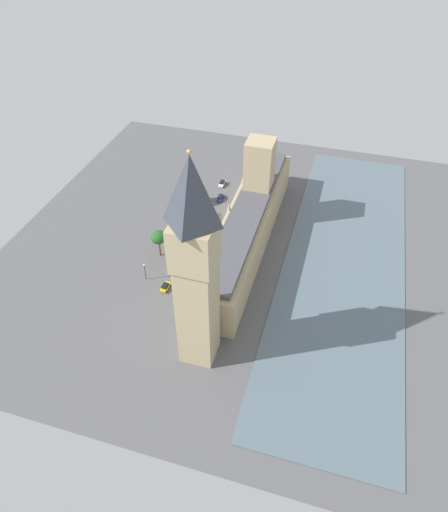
# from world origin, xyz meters

# --- Properties ---
(ground_plane) EXTENTS (148.04, 148.04, 0.00)m
(ground_plane) POSITION_xyz_m (0.00, 0.00, 0.00)
(ground_plane) COLOR #565659
(river_thames) EXTENTS (36.54, 133.24, 0.25)m
(river_thames) POSITION_xyz_m (-33.66, 0.00, 0.12)
(river_thames) COLOR slate
(river_thames) RESTS_ON ground
(parliament_building) EXTENTS (13.10, 78.04, 30.28)m
(parliament_building) POSITION_xyz_m (-1.99, -2.00, 8.10)
(parliament_building) COLOR tan
(parliament_building) RESTS_ON ground
(clock_tower) EXTENTS (9.38, 9.38, 57.71)m
(clock_tower) POSITION_xyz_m (-1.28, 45.19, 29.87)
(clock_tower) COLOR tan
(clock_tower) RESTS_ON ground
(car_white_under_trees) EXTENTS (1.98, 4.40, 1.74)m
(car_white_under_trees) POSITION_xyz_m (15.97, -32.08, 0.89)
(car_white_under_trees) COLOR silver
(car_white_under_trees) RESTS_ON ground
(car_blue_far_end) EXTENTS (1.85, 4.65, 1.74)m
(car_blue_far_end) POSITION_xyz_m (13.72, -22.57, 0.89)
(car_blue_far_end) COLOR navy
(car_blue_far_end) RESTS_ON ground
(double_decker_bus_opposite_hall) EXTENTS (3.33, 10.66, 4.75)m
(double_decker_bus_opposite_hall) POSITION_xyz_m (13.13, 1.19, 2.63)
(double_decker_bus_opposite_hall) COLOR red
(double_decker_bus_opposite_hall) RESTS_ON ground
(car_yellow_cab_midblock) EXTENTS (2.10, 4.13, 1.74)m
(car_yellow_cab_midblock) POSITION_xyz_m (15.81, 26.50, 0.88)
(car_yellow_cab_midblock) COLOR gold
(car_yellow_cab_midblock) RESTS_ON ground
(pedestrian_near_tower) EXTENTS (0.63, 0.55, 1.54)m
(pedestrian_near_tower) POSITION_xyz_m (7.19, 16.58, 0.69)
(pedestrian_near_tower) COLOR navy
(pedestrian_near_tower) RESTS_ON ground
(pedestrian_kerbside) EXTENTS (0.48, 0.59, 1.68)m
(pedestrian_kerbside) POSITION_xyz_m (7.81, 21.88, 0.76)
(pedestrian_kerbside) COLOR navy
(pedestrian_kerbside) RESTS_ON ground
(pedestrian_trailing) EXTENTS (0.71, 0.65, 1.72)m
(pedestrian_trailing) POSITION_xyz_m (7.66, 16.40, 0.77)
(pedestrian_trailing) COLOR gray
(pedestrian_trailing) RESTS_ON ground
(plane_tree_leading) EXTENTS (4.93, 4.93, 7.55)m
(plane_tree_leading) POSITION_xyz_m (23.12, -16.09, 5.42)
(plane_tree_leading) COLOR brown
(plane_tree_leading) RESTS_ON ground
(plane_tree_corner) EXTENTS (4.90, 4.90, 9.41)m
(plane_tree_corner) POSITION_xyz_m (23.06, 12.87, 7.26)
(plane_tree_corner) COLOR brown
(plane_tree_corner) RESTS_ON ground
(plane_tree_by_river_gate) EXTENTS (5.32, 5.32, 9.63)m
(plane_tree_by_river_gate) POSITION_xyz_m (23.74, -16.23, 7.31)
(plane_tree_by_river_gate) COLOR brown
(plane_tree_by_river_gate) RESTS_ON ground
(street_lamp_slot_10) EXTENTS (0.56, 0.56, 6.09)m
(street_lamp_slot_10) POSITION_xyz_m (22.95, 24.39, 4.27)
(street_lamp_slot_10) COLOR black
(street_lamp_slot_10) RESTS_ON ground
(street_lamp_slot_11) EXTENTS (0.56, 0.56, 6.22)m
(street_lamp_slot_11) POSITION_xyz_m (23.77, 2.36, 4.35)
(street_lamp_slot_11) COLOR black
(street_lamp_slot_11) RESTS_ON ground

